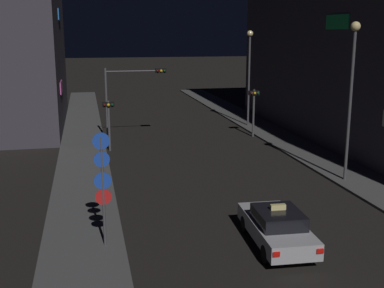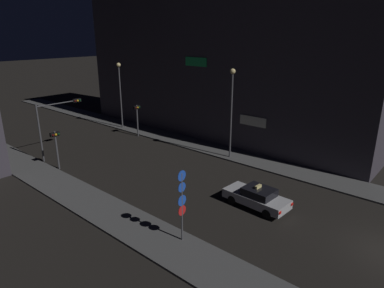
{
  "view_description": "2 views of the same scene",
  "coord_description": "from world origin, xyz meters",
  "px_view_note": "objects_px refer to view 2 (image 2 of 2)",
  "views": [
    {
      "loc": [
        -6.82,
        -7.83,
        7.72
      ],
      "look_at": [
        -1.25,
        17.77,
        1.74
      ],
      "focal_mm": 45.77,
      "sensor_mm": 36.0,
      "label": 1
    },
    {
      "loc": [
        -18.37,
        -1.96,
        11.19
      ],
      "look_at": [
        1.0,
        14.77,
        2.73
      ],
      "focal_mm": 31.55,
      "sensor_mm": 36.0,
      "label": 2
    }
  ],
  "objects_px": {
    "traffic_light_overhead": "(56,117)",
    "traffic_light_right_kerb": "(137,114)",
    "sign_pole_left": "(182,201)",
    "street_lamp_near_block": "(232,101)",
    "traffic_light_left_kerb": "(56,142)",
    "street_lamp_far_block": "(120,85)",
    "taxi": "(257,197)"
  },
  "relations": [
    {
      "from": "traffic_light_overhead",
      "to": "traffic_light_right_kerb",
      "type": "distance_m",
      "value": 9.28
    },
    {
      "from": "sign_pole_left",
      "to": "traffic_light_right_kerb",
      "type": "bearing_deg",
      "value": 56.09
    },
    {
      "from": "sign_pole_left",
      "to": "street_lamp_near_block",
      "type": "height_order",
      "value": "street_lamp_near_block"
    },
    {
      "from": "traffic_light_left_kerb",
      "to": "street_lamp_far_block",
      "type": "relative_size",
      "value": 0.43
    },
    {
      "from": "taxi",
      "to": "traffic_light_overhead",
      "type": "relative_size",
      "value": 0.86
    },
    {
      "from": "taxi",
      "to": "street_lamp_near_block",
      "type": "distance_m",
      "value": 10.52
    },
    {
      "from": "street_lamp_near_block",
      "to": "street_lamp_far_block",
      "type": "height_order",
      "value": "street_lamp_near_block"
    },
    {
      "from": "traffic_light_left_kerb",
      "to": "street_lamp_near_block",
      "type": "xyz_separation_m",
      "value": [
        11.81,
        -9.64,
        3.02
      ]
    },
    {
      "from": "street_lamp_near_block",
      "to": "traffic_light_left_kerb",
      "type": "bearing_deg",
      "value": 140.79
    },
    {
      "from": "traffic_light_overhead",
      "to": "sign_pole_left",
      "type": "height_order",
      "value": "traffic_light_overhead"
    },
    {
      "from": "street_lamp_near_block",
      "to": "street_lamp_far_block",
      "type": "distance_m",
      "value": 15.96
    },
    {
      "from": "traffic_light_right_kerb",
      "to": "street_lamp_near_block",
      "type": "height_order",
      "value": "street_lamp_near_block"
    },
    {
      "from": "traffic_light_overhead",
      "to": "street_lamp_far_block",
      "type": "height_order",
      "value": "street_lamp_far_block"
    },
    {
      "from": "traffic_light_right_kerb",
      "to": "sign_pole_left",
      "type": "distance_m",
      "value": 21.18
    },
    {
      "from": "traffic_light_overhead",
      "to": "traffic_light_right_kerb",
      "type": "relative_size",
      "value": 1.48
    },
    {
      "from": "street_lamp_far_block",
      "to": "street_lamp_near_block",
      "type": "bearing_deg",
      "value": -89.95
    },
    {
      "from": "traffic_light_overhead",
      "to": "street_lamp_far_block",
      "type": "relative_size",
      "value": 0.68
    },
    {
      "from": "traffic_light_right_kerb",
      "to": "taxi",
      "type": "bearing_deg",
      "value": -106.72
    },
    {
      "from": "taxi",
      "to": "traffic_light_left_kerb",
      "type": "distance_m",
      "value": 17.28
    },
    {
      "from": "street_lamp_far_block",
      "to": "traffic_light_left_kerb",
      "type": "bearing_deg",
      "value": -151.8
    },
    {
      "from": "taxi",
      "to": "traffic_light_left_kerb",
      "type": "relative_size",
      "value": 1.35
    },
    {
      "from": "traffic_light_right_kerb",
      "to": "street_lamp_far_block",
      "type": "relative_size",
      "value": 0.46
    },
    {
      "from": "traffic_light_left_kerb",
      "to": "street_lamp_far_block",
      "type": "distance_m",
      "value": 13.69
    },
    {
      "from": "traffic_light_left_kerb",
      "to": "sign_pole_left",
      "type": "xyz_separation_m",
      "value": [
        -0.96,
        -15.27,
        0.14
      ]
    },
    {
      "from": "traffic_light_right_kerb",
      "to": "sign_pole_left",
      "type": "bearing_deg",
      "value": -123.91
    },
    {
      "from": "street_lamp_far_block",
      "to": "traffic_light_right_kerb",
      "type": "bearing_deg",
      "value": -103.15
    },
    {
      "from": "street_lamp_far_block",
      "to": "traffic_light_overhead",
      "type": "bearing_deg",
      "value": -160.6
    },
    {
      "from": "traffic_light_left_kerb",
      "to": "traffic_light_right_kerb",
      "type": "bearing_deg",
      "value": 11.98
    },
    {
      "from": "taxi",
      "to": "traffic_light_right_kerb",
      "type": "distance_m",
      "value": 19.58
    },
    {
      "from": "taxi",
      "to": "street_lamp_far_block",
      "type": "distance_m",
      "value": 24.06
    },
    {
      "from": "traffic_light_left_kerb",
      "to": "sign_pole_left",
      "type": "height_order",
      "value": "sign_pole_left"
    },
    {
      "from": "street_lamp_far_block",
      "to": "sign_pole_left",
      "type": "bearing_deg",
      "value": -120.57
    }
  ]
}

